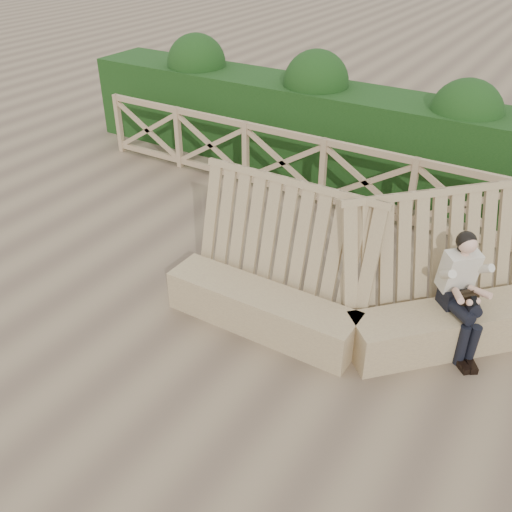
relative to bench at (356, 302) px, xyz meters
The scene contains 5 objects.
ground 1.38m from the bench, 140.46° to the right, with size 60.00×60.00×0.00m, color brown.
bench is the anchor object (origin of this frame).
woman 1.11m from the bench, 20.77° to the left, with size 0.71×0.74×1.35m.
guardrail 2.85m from the bench, 110.98° to the left, with size 10.10×0.09×1.10m.
hedge 4.01m from the bench, 104.80° to the left, with size 12.00×1.20×1.50m, color black.
Camera 1 is at (2.76, -4.00, 4.16)m, focal length 40.00 mm.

